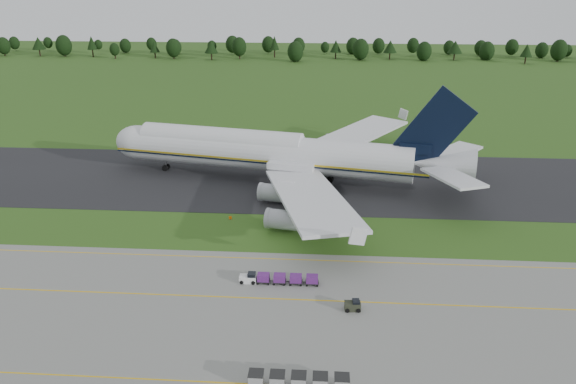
# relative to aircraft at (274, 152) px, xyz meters

# --- Properties ---
(ground) EXTENTS (600.00, 600.00, 0.00)m
(ground) POSITION_rel_aircraft_xyz_m (5.43, -27.28, -6.61)
(ground) COLOR #2A4F17
(ground) RESTS_ON ground
(apron) EXTENTS (300.00, 52.00, 0.06)m
(apron) POSITION_rel_aircraft_xyz_m (5.43, -61.28, -6.58)
(apron) COLOR slate
(apron) RESTS_ON ground
(taxiway) EXTENTS (300.00, 40.00, 0.08)m
(taxiway) POSITION_rel_aircraft_xyz_m (5.43, 0.72, -6.57)
(taxiway) COLOR black
(taxiway) RESTS_ON ground
(apron_markings) EXTENTS (300.00, 30.20, 0.01)m
(apron_markings) POSITION_rel_aircraft_xyz_m (5.43, -54.26, -6.55)
(apron_markings) COLOR #E2B10D
(apron_markings) RESTS_ON apron
(tree_line) EXTENTS (526.38, 22.46, 11.81)m
(tree_line) POSITION_rel_aircraft_xyz_m (6.30, 192.78, -0.44)
(tree_line) COLOR black
(tree_line) RESTS_ON ground
(aircraft) EXTENTS (82.83, 78.79, 23.16)m
(aircraft) POSITION_rel_aircraft_xyz_m (0.00, 0.00, 0.00)
(aircraft) COLOR silver
(aircraft) RESTS_ON ground
(baggage_train) EXTENTS (11.89, 1.52, 1.46)m
(baggage_train) POSITION_rel_aircraft_xyz_m (4.58, -44.91, -5.78)
(baggage_train) COLOR white
(baggage_train) RESTS_ON apron
(utility_cart) EXTENTS (2.25, 1.52, 1.20)m
(utility_cart) POSITION_rel_aircraft_xyz_m (15.49, -51.37, -5.97)
(utility_cart) COLOR #292C1F
(utility_cart) RESTS_ON apron
(uld_row) EXTENTS (11.31, 1.71, 1.69)m
(uld_row) POSITION_rel_aircraft_xyz_m (8.87, -67.40, -5.70)
(uld_row) COLOR #9E9E9E
(uld_row) RESTS_ON apron
(edge_markers) EXTENTS (12.28, 0.30, 0.60)m
(edge_markers) POSITION_rel_aircraft_xyz_m (-0.52, -21.86, -6.34)
(edge_markers) COLOR #FD5B08
(edge_markers) RESTS_ON ground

